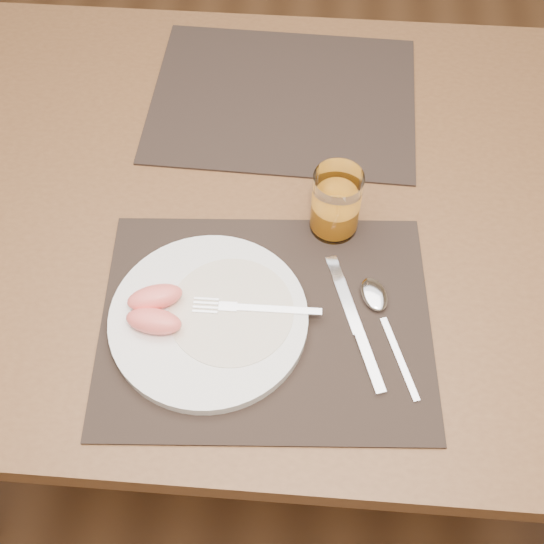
% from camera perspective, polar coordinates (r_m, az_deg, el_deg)
% --- Properties ---
extents(ground, '(5.00, 5.00, 0.00)m').
position_cam_1_polar(ground, '(1.71, 0.03, -10.02)').
color(ground, brown).
rests_on(ground, ground).
extents(table, '(1.40, 0.90, 0.75)m').
position_cam_1_polar(table, '(1.13, 0.04, 3.51)').
color(table, brown).
rests_on(table, ground).
extents(placemat_near, '(0.47, 0.38, 0.00)m').
position_cam_1_polar(placemat_near, '(0.93, -0.53, -4.17)').
color(placemat_near, black).
rests_on(placemat_near, table).
extents(placemat_far, '(0.46, 0.36, 0.00)m').
position_cam_1_polar(placemat_far, '(1.21, 0.95, 14.30)').
color(placemat_far, black).
rests_on(placemat_far, table).
extents(plate, '(0.27, 0.27, 0.02)m').
position_cam_1_polar(plate, '(0.93, -5.32, -3.92)').
color(plate, white).
rests_on(plate, placemat_near).
extents(plate_dressing, '(0.17, 0.17, 0.00)m').
position_cam_1_polar(plate_dressing, '(0.92, -3.44, -3.25)').
color(plate_dressing, white).
rests_on(plate_dressing, plate).
extents(fork, '(0.17, 0.02, 0.00)m').
position_cam_1_polar(fork, '(0.92, -2.23, -3.02)').
color(fork, silver).
rests_on(fork, plate).
extents(knife, '(0.08, 0.21, 0.01)m').
position_cam_1_polar(knife, '(0.93, 7.27, -5.10)').
color(knife, silver).
rests_on(knife, placemat_near).
extents(spoon, '(0.08, 0.19, 0.01)m').
position_cam_1_polar(spoon, '(0.95, 8.83, -2.61)').
color(spoon, silver).
rests_on(spoon, placemat_near).
extents(juice_glass, '(0.07, 0.07, 0.11)m').
position_cam_1_polar(juice_glass, '(0.99, 5.35, 5.58)').
color(juice_glass, white).
rests_on(juice_glass, placemat_near).
extents(grapefruit_wedges, '(0.09, 0.09, 0.03)m').
position_cam_1_polar(grapefruit_wedges, '(0.92, -9.82, -3.08)').
color(grapefruit_wedges, '#FF7768').
rests_on(grapefruit_wedges, plate).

